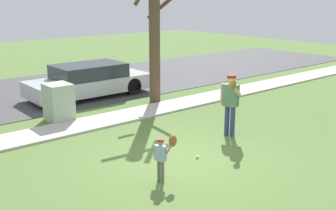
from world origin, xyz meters
TOP-DOWN VIEW (x-y plane):
  - ground_plane at (0.00, 3.50)m, footprint 48.00×48.00m
  - sidewalk_strip at (0.00, 3.60)m, footprint 36.00×1.20m
  - road_surface at (0.00, 8.60)m, footprint 36.00×6.80m
  - person_adult at (2.05, 0.27)m, footprint 0.65×0.76m
  - person_child at (-1.04, -0.75)m, footprint 0.49×0.31m
  - baseball at (0.30, -0.32)m, footprint 0.07×0.07m
  - utility_cabinet at (-0.88, 4.55)m, footprint 0.72×0.80m
  - street_tree_near at (2.76, 4.48)m, footprint 1.85×1.88m
  - parked_sedan_silver at (1.32, 6.64)m, footprint 4.60×1.80m

SIDE VIEW (x-z plane):
  - ground_plane at x=0.00m, z-range 0.00..0.00m
  - road_surface at x=0.00m, z-range 0.00..0.02m
  - sidewalk_strip at x=0.00m, z-range 0.00..0.06m
  - baseball at x=0.30m, z-range 0.00..0.07m
  - utility_cabinet at x=-0.88m, z-range 0.00..1.14m
  - parked_sedan_silver at x=1.32m, z-range 0.01..1.23m
  - person_child at x=-1.04m, z-range 0.16..1.13m
  - person_adult at x=2.05m, z-range 0.21..1.89m
  - street_tree_near at x=2.76m, z-range 0.16..5.37m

